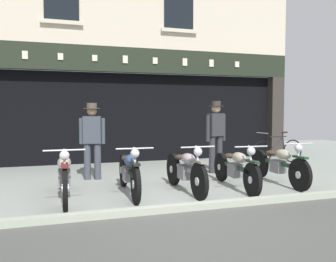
# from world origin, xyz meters

# --- Properties ---
(ground) EXTENTS (22.52, 22.00, 0.18)m
(ground) POSITION_xyz_m (0.00, -0.98, -0.04)
(ground) COLOR gray
(shop_facade) EXTENTS (10.82, 4.42, 5.97)m
(shop_facade) POSITION_xyz_m (-0.00, 7.03, 1.66)
(shop_facade) COLOR black
(shop_facade) RESTS_ON ground
(motorcycle_left) EXTENTS (0.62, 2.12, 0.93)m
(motorcycle_left) POSITION_xyz_m (-1.77, 1.31, 0.44)
(motorcycle_left) COLOR black
(motorcycle_left) RESTS_ON ground
(motorcycle_center_left) EXTENTS (0.62, 2.04, 0.91)m
(motorcycle_center_left) POSITION_xyz_m (-0.64, 1.36, 0.42)
(motorcycle_center_left) COLOR black
(motorcycle_center_left) RESTS_ON ground
(motorcycle_center) EXTENTS (0.62, 1.95, 0.92)m
(motorcycle_center) POSITION_xyz_m (0.39, 1.22, 0.42)
(motorcycle_center) COLOR black
(motorcycle_center) RESTS_ON ground
(motorcycle_center_right) EXTENTS (0.62, 2.05, 0.89)m
(motorcycle_center_right) POSITION_xyz_m (1.43, 1.20, 0.41)
(motorcycle_center_right) COLOR black
(motorcycle_center_right) RESTS_ON ground
(motorcycle_right) EXTENTS (0.62, 2.05, 0.91)m
(motorcycle_right) POSITION_xyz_m (2.48, 1.30, 0.42)
(motorcycle_right) COLOR black
(motorcycle_right) RESTS_ON ground
(salesman_left) EXTENTS (0.55, 0.36, 1.68)m
(salesman_left) POSITION_xyz_m (-1.14, 2.96, 0.94)
(salesman_left) COLOR #3D424C
(salesman_left) RESTS_ON ground
(shopkeeper_center) EXTENTS (0.55, 0.37, 1.74)m
(shopkeeper_center) POSITION_xyz_m (1.81, 2.92, 0.98)
(shopkeeper_center) COLOR #2D2D33
(shopkeeper_center) RESTS_ON ground
(advert_board_near) EXTENTS (0.80, 0.03, 1.10)m
(advert_board_near) POSITION_xyz_m (2.55, 5.40, 1.80)
(advert_board_near) COLOR silver
(advert_board_far) EXTENTS (0.80, 0.03, 1.07)m
(advert_board_far) POSITION_xyz_m (3.66, 5.40, 1.72)
(advert_board_far) COLOR silver
(leaning_bicycle) EXTENTS (1.77, 0.50, 0.93)m
(leaning_bicycle) POSITION_xyz_m (4.23, 3.83, 0.36)
(leaning_bicycle) COLOR black
(leaning_bicycle) RESTS_ON ground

